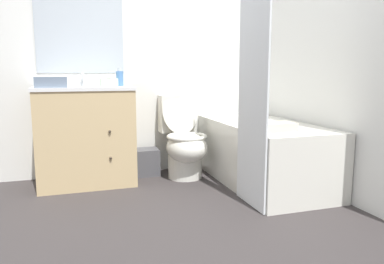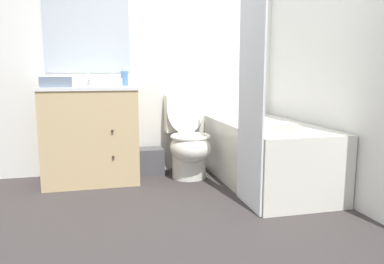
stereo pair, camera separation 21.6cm
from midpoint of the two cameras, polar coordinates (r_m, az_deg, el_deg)
name	(u,v)px [view 2 (the right image)]	position (r m, az deg, el deg)	size (l,w,h in m)	color
ground_plane	(209,232)	(2.50, 5.16, -14.96)	(14.00, 14.00, 0.00)	#383333
wall_back	(163,49)	(3.90, -2.86, 12.55)	(8.00, 0.06, 2.50)	silver
wall_right	(314,45)	(3.57, 19.83, 12.32)	(0.05, 2.64, 2.50)	silver
vanity_cabinet	(91,133)	(3.56, -13.52, -0.20)	(0.86, 0.58, 0.89)	tan
sink_faucet	(89,82)	(3.72, -13.83, 7.44)	(0.14, 0.12, 0.12)	silver
toilet	(188,142)	(3.63, 1.11, -1.52)	(0.38, 0.66, 0.86)	silver
bathtub	(266,154)	(3.49, 12.95, -3.26)	(0.73, 1.52, 0.56)	silver
shower_curtain	(251,80)	(2.79, 11.26, 7.83)	(0.02, 0.46, 1.92)	white
wastebasket	(151,161)	(3.78, -4.66, -4.47)	(0.25, 0.21, 0.26)	#4C4C51
tissue_box	(114,82)	(3.53, -10.14, 7.53)	(0.15, 0.15, 0.10)	silver
soap_dispenser	(124,78)	(3.54, -8.54, 8.15)	(0.07, 0.07, 0.17)	#4C7AB2
hand_towel_folded	(56,82)	(3.37, -18.30, 7.26)	(0.25, 0.16, 0.09)	slate
bath_towel_folded	(274,128)	(2.96, 14.49, 0.63)	(0.31, 0.18, 0.07)	beige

